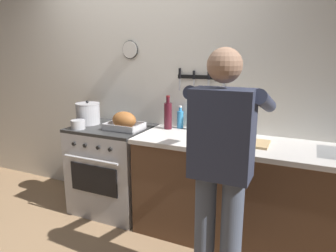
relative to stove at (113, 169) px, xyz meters
The scene contains 11 objects.
wall_back 0.95m from the stove, 58.68° to the left, with size 6.00×0.13×2.60m.
counter_block 1.43m from the stove, ahead, with size 2.03×0.65×0.90m.
stove is the anchor object (origin of this frame).
person_cook 1.57m from the stove, 26.84° to the right, with size 0.51×0.63×1.66m.
roasting_pan 0.56m from the stove, 13.05° to the right, with size 0.35×0.26×0.18m.
stock_pot 0.63m from the stove, behind, with size 0.25×0.25×0.25m.
saucepan 0.59m from the stove, 138.21° to the right, with size 0.14×0.14×0.09m.
cutting_board 1.43m from the stove, ahead, with size 0.36×0.24×0.02m, color tan.
bottle_wine_red 0.83m from the stove, 16.57° to the left, with size 0.08×0.08×0.33m.
bottle_dish_soap 0.89m from the stove, 20.66° to the left, with size 0.06×0.06×0.22m.
bottle_vinegar 1.04m from the stove, 15.31° to the left, with size 0.06×0.06×0.27m.
Camera 1 is at (1.58, -1.49, 1.62)m, focal length 32.82 mm.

